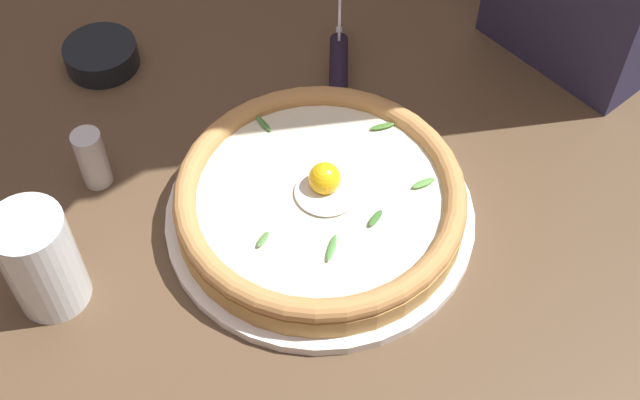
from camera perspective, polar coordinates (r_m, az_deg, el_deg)
The scene contains 7 objects.
ground_plane at distance 0.93m, azimuth 2.22°, elevation -0.81°, with size 2.40×2.40×0.03m, color brown.
pizza_plate at distance 0.90m, azimuth 0.00°, elevation -1.02°, with size 0.33×0.33×0.01m, color white.
pizza at distance 0.87m, azimuth 0.01°, elevation 0.10°, with size 0.30×0.30×0.06m.
side_bowl at distance 1.09m, azimuth -14.62°, elevation 9.48°, with size 0.09×0.09×0.03m, color black.
pizza_cutter at distance 1.01m, azimuth 1.28°, elevation 9.53°, with size 0.07×0.16×0.07m.
drinking_glass at distance 0.85m, azimuth -18.33°, elevation -4.00°, with size 0.07×0.07×0.12m.
pepper_shaker at distance 0.94m, azimuth -15.20°, elevation 2.74°, with size 0.03×0.03×0.07m, color silver.
Camera 1 is at (0.23, 0.51, 0.72)m, focal length 47.16 mm.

